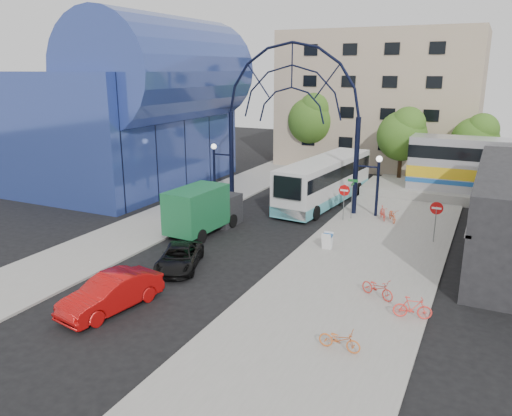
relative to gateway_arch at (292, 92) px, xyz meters
The scene contains 22 objects.
ground 16.41m from the gateway_arch, 90.00° to the right, with size 120.00×120.00×0.00m, color black.
sidewalk_east 15.37m from the gateway_arch, 51.34° to the right, with size 8.00×56.00×0.12m, color gray.
plaza_west 13.36m from the gateway_arch, 129.09° to the right, with size 5.00×50.00×0.12m, color gray.
gateway_arch is the anchor object (origin of this frame).
stop_sign 8.37m from the gateway_arch, 22.63° to the right, with size 0.80×0.07×2.50m.
do_not_enter_sign 13.43m from the gateway_arch, 19.99° to the right, with size 0.76×0.07×2.48m.
street_name_sign 8.38m from the gateway_arch, 15.07° to the right, with size 0.70×0.70×2.80m.
sandwich_board 12.52m from the gateway_arch, 55.09° to the right, with size 0.55×0.61×0.99m.
transit_hall 15.45m from the gateway_arch, behind, with size 16.50×18.00×14.50m.
apartment_block 21.12m from the gateway_arch, 84.55° to the left, with size 20.00×12.10×14.00m.
tree_north_a 13.98m from the gateway_arch, 62.83° to the left, with size 4.48×4.48×7.00m.
tree_north_b 16.72m from the gateway_arch, 103.68° to the left, with size 5.12×5.12×8.00m.
tree_north_c 18.95m from the gateway_arch, 48.96° to the left, with size 4.16×4.16×6.50m.
city_bus 7.39m from the gateway_arch, 47.70° to the left, with size 3.97×12.84×3.47m.
green_truck 11.06m from the gateway_arch, 107.82° to the right, with size 2.62×6.19×3.07m.
black_suv 16.02m from the gateway_arch, 92.63° to the right, with size 1.98×4.29×1.19m, color black.
red_sedan 20.66m from the gateway_arch, 91.84° to the right, with size 1.67×4.78×1.57m, color #B10B0A.
bike_near_a 11.29m from the gateway_arch, ahead, with size 0.59×1.68×0.88m, color #DF572C.
bike_near_b 10.78m from the gateway_arch, ahead, with size 0.43×1.54×0.92m, color red.
bike_far_a 18.11m from the gateway_arch, 53.66° to the right, with size 0.60×1.73×0.91m, color red.
bike_far_b 20.05m from the gateway_arch, 51.76° to the right, with size 0.45×1.60×0.96m, color #FF3C33.
bike_far_c 21.94m from the gateway_arch, 62.72° to the right, with size 0.56×1.60×0.84m, color orange.
Camera 1 is at (13.72, -20.30, 10.21)m, focal length 35.00 mm.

